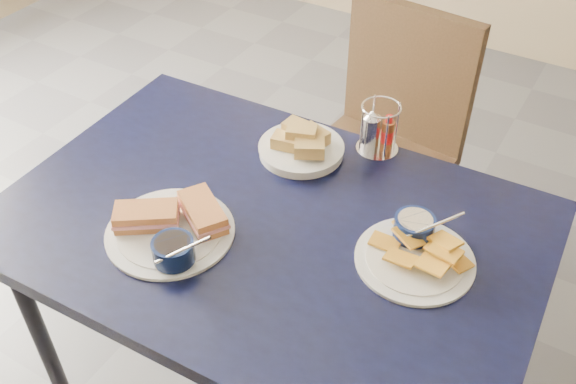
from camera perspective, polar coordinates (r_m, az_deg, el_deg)
The scene contains 6 objects.
dining_table at distance 1.52m, azimuth -1.75°, elevation -4.34°, with size 1.25×0.86×0.75m.
chair_far at distance 2.14m, azimuth 8.65°, elevation 5.35°, with size 0.48×0.46×0.93m.
sandwich_plate at distance 1.44m, azimuth -10.20°, elevation -3.07°, with size 0.31×0.29×0.12m.
plantain_plate at distance 1.41m, azimuth 11.29°, elevation -4.76°, with size 0.26×0.26×0.12m.
bread_basket at distance 1.65m, azimuth 1.21°, elevation 4.19°, with size 0.22×0.22×0.08m.
condiment_caddy at distance 1.66m, azimuth 7.94°, elevation 5.39°, with size 0.11×0.11×0.14m.
Camera 1 is at (0.36, -0.90, 1.76)m, focal length 40.00 mm.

